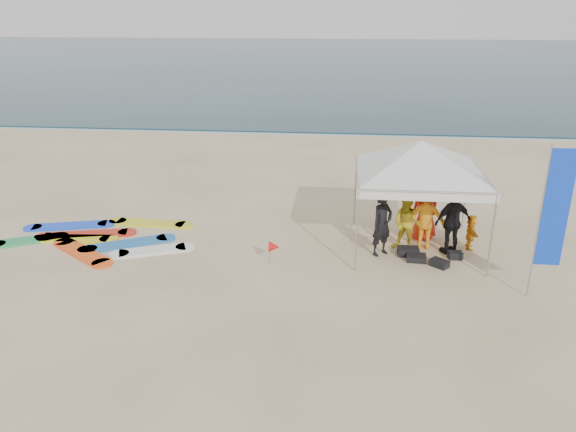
% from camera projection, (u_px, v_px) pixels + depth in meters
% --- Properties ---
extents(ground, '(120.00, 120.00, 0.00)m').
position_uv_depth(ground, '(275.00, 306.00, 12.62)').
color(ground, beige).
rests_on(ground, ground).
extents(ocean, '(160.00, 84.00, 0.08)m').
position_uv_depth(ocean, '(334.00, 59.00, 68.44)').
color(ocean, '#0C2633').
rests_on(ocean, ground).
extents(shoreline_foam, '(160.00, 1.20, 0.01)m').
position_uv_depth(shoreline_foam, '(317.00, 133.00, 29.56)').
color(shoreline_foam, silver).
rests_on(shoreline_foam, ground).
extents(person_black_a, '(0.76, 0.73, 1.76)m').
position_uv_depth(person_black_a, '(382.00, 224.00, 14.96)').
color(person_black_a, black).
rests_on(person_black_a, ground).
extents(person_yellow, '(0.93, 0.85, 1.55)m').
position_uv_depth(person_yellow, '(407.00, 224.00, 15.26)').
color(person_yellow, gold).
rests_on(person_yellow, ground).
extents(person_orange_a, '(1.21, 0.73, 1.83)m').
position_uv_depth(person_orange_a, '(426.00, 217.00, 15.36)').
color(person_orange_a, orange).
rests_on(person_orange_a, ground).
extents(person_black_b, '(1.15, 0.81, 1.81)m').
position_uv_depth(person_black_b, '(453.00, 222.00, 15.04)').
color(person_black_b, black).
rests_on(person_black_b, ground).
extents(person_orange_b, '(1.12, 1.03, 1.92)m').
position_uv_depth(person_orange_b, '(425.00, 207.00, 15.95)').
color(person_orange_b, red).
rests_on(person_orange_b, ground).
extents(person_seated, '(0.37, 0.94, 0.99)m').
position_uv_depth(person_seated, '(471.00, 232.00, 15.46)').
color(person_seated, orange).
rests_on(person_seated, ground).
extents(canopy_tent, '(4.61, 4.61, 3.48)m').
position_uv_depth(canopy_tent, '(422.00, 141.00, 14.61)').
color(canopy_tent, '#A5A5A8').
rests_on(canopy_tent, ground).
extents(feather_flag, '(0.61, 0.04, 3.64)m').
position_uv_depth(feather_flag, '(554.00, 210.00, 12.28)').
color(feather_flag, '#A5A5A8').
rests_on(feather_flag, ground).
extents(marker_pennant, '(0.28, 0.28, 0.64)m').
position_uv_depth(marker_pennant, '(274.00, 247.00, 14.49)').
color(marker_pennant, '#A5A5A8').
rests_on(marker_pennant, ground).
extents(gear_pile, '(1.71, 1.08, 0.22)m').
position_uv_depth(gear_pile, '(424.00, 256.00, 14.91)').
color(gear_pile, black).
rests_on(gear_pile, ground).
extents(surfboard_spread, '(5.57, 3.45, 0.07)m').
position_uv_depth(surfboard_spread, '(98.00, 238.00, 16.23)').
color(surfboard_spread, '#FF5615').
rests_on(surfboard_spread, ground).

